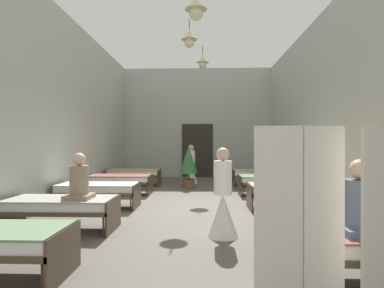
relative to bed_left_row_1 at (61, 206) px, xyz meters
The scene contains 16 objects.
ground_plane 3.00m from the bed_left_row_1, 39.99° to the left, with size 7.23×13.79×0.10m, color #59544C.
room_shell 4.51m from the bed_left_row_1, 55.75° to the left, with size 7.03×13.39×4.93m.
bed_left_row_1 is the anchor object (origin of this frame).
bed_right_row_1 4.53m from the bed_left_row_1, ahead, with size 1.90×0.84×0.57m.
bed_left_row_2 1.90m from the bed_left_row_1, 90.00° to the left, with size 1.90×0.84×0.57m.
bed_right_row_2 4.91m from the bed_left_row_1, 22.76° to the left, with size 1.90×0.84×0.57m.
bed_left_row_3 3.80m from the bed_left_row_1, 90.00° to the left, with size 1.90×0.84×0.57m.
bed_right_row_3 5.91m from the bed_left_row_1, 39.99° to the left, with size 1.90×0.84×0.57m.
bed_left_row_4 5.70m from the bed_left_row_1, 90.00° to the left, with size 1.90×0.84×0.57m.
bed_right_row_4 7.28m from the bed_left_row_1, 51.53° to the left, with size 1.90×0.84×0.57m.
nurse_near_aisle 2.84m from the bed_left_row_1, ahead, with size 0.52×0.52×1.49m.
nurse_mid_aisle 6.60m from the bed_left_row_1, 71.80° to the left, with size 0.52×0.52×1.49m.
patient_seated_primary 4.64m from the bed_left_row_1, 25.27° to the right, with size 0.44×0.44×0.80m.
patient_seated_secondary 0.56m from the bed_left_row_1, 11.45° to the right, with size 0.44×0.44×0.80m.
potted_plant 5.55m from the bed_left_row_1, 68.63° to the left, with size 0.63×0.63×1.43m.
privacy_screen 4.43m from the bed_left_row_1, 35.67° to the right, with size 1.23×0.27×1.70m.
Camera 1 is at (0.23, -7.18, 1.55)m, focal length 28.49 mm.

